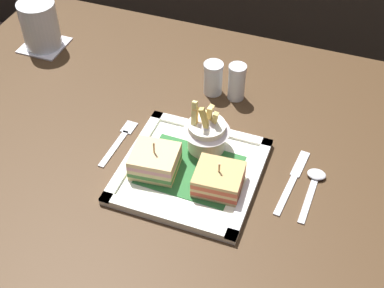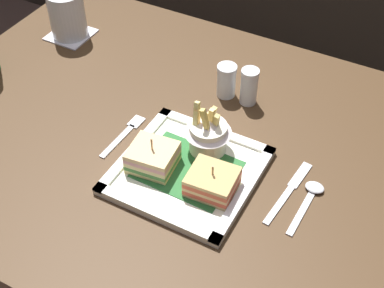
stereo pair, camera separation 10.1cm
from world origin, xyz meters
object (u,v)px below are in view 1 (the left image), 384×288
object	(u,v)px
square_plate	(190,171)
sandwich_half_left	(155,161)
water_glass	(40,27)
sandwich_half_right	(219,179)
fork	(120,139)
knife	(293,179)
dining_table	(193,186)
pepper_shaker	(237,84)
fries_cup	(206,131)
spoon	(315,180)
salt_shaker	(213,80)

from	to	relation	value
square_plate	sandwich_half_left	xyz separation A→B (m)	(-0.06, -0.02, 0.03)
water_glass	sandwich_half_right	bearing A→B (deg)	-28.33
fork	knife	world-z (taller)	same
sandwich_half_right	knife	size ratio (longest dim) A/B	0.52
water_glass	knife	bearing A→B (deg)	-18.18
dining_table	fork	distance (m)	0.19
pepper_shaker	fries_cup	bearing A→B (deg)	-92.09
spoon	pepper_shaker	world-z (taller)	pepper_shaker
sandwich_half_right	square_plate	bearing A→B (deg)	160.78
sandwich_half_right	knife	bearing A→B (deg)	31.08
sandwich_half_right	knife	distance (m)	0.15
square_plate	water_glass	world-z (taller)	water_glass
water_glass	fork	size ratio (longest dim) A/B	0.80
dining_table	sandwich_half_left	bearing A→B (deg)	-112.88
spoon	dining_table	bearing A→B (deg)	176.53
sandwich_half_left	fork	world-z (taller)	sandwich_half_left
knife	pepper_shaker	world-z (taller)	pepper_shaker
dining_table	pepper_shaker	bearing A→B (deg)	78.25
square_plate	knife	size ratio (longest dim) A/B	1.47
dining_table	fries_cup	distance (m)	0.18
water_glass	square_plate	bearing A→B (deg)	-29.41
fork	salt_shaker	bearing A→B (deg)	59.06
sandwich_half_right	fries_cup	world-z (taller)	fries_cup
dining_table	sandwich_half_right	distance (m)	0.20
square_plate	salt_shaker	xyz separation A→B (m)	(-0.04, 0.24, 0.03)
fork	knife	size ratio (longest dim) A/B	0.82
dining_table	fries_cup	size ratio (longest dim) A/B	11.44
knife	salt_shaker	distance (m)	0.30
dining_table	pepper_shaker	world-z (taller)	pepper_shaker
dining_table	knife	world-z (taller)	knife
sandwich_half_left	knife	size ratio (longest dim) A/B	0.53
square_plate	pepper_shaker	xyz separation A→B (m)	(0.01, 0.24, 0.03)
fork	knife	distance (m)	0.35
fork	salt_shaker	world-z (taller)	salt_shaker
square_plate	dining_table	bearing A→B (deg)	105.99
sandwich_half_left	knife	world-z (taller)	sandwich_half_left
water_glass	fork	distance (m)	0.40
spoon	sandwich_half_left	bearing A→B (deg)	-164.07
pepper_shaker	sandwich_half_left	bearing A→B (deg)	-105.91
fries_cup	salt_shaker	distance (m)	0.18
square_plate	pepper_shaker	size ratio (longest dim) A/B	3.04
square_plate	sandwich_half_right	bearing A→B (deg)	-19.22
sandwich_half_left	salt_shaker	xyz separation A→B (m)	(0.02, 0.27, 0.00)
fries_cup	knife	xyz separation A→B (m)	(0.18, -0.01, -0.05)
fork	sandwich_half_left	bearing A→B (deg)	-29.99
dining_table	salt_shaker	xyz separation A→B (m)	(-0.02, 0.17, 0.16)
fork	pepper_shaker	bearing A→B (deg)	49.54
water_glass	knife	world-z (taller)	water_glass
square_plate	pepper_shaker	world-z (taller)	pepper_shaker
dining_table	pepper_shaker	xyz separation A→B (m)	(0.04, 0.17, 0.16)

